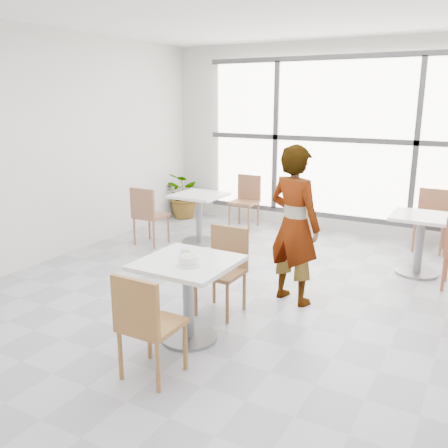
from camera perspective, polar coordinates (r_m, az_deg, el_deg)
The scene contains 16 objects.
floor at distance 5.04m, azimuth 1.70°, elevation -10.30°, with size 7.00×7.00×0.00m, color #9E9EA5.
wall_back at distance 7.87m, azimuth 13.87°, elevation 9.68°, with size 6.00×6.00×0.00m, color silver.
wall_left at distance 6.55m, azimuth -22.39°, elevation 8.09°, with size 7.00×7.00×0.00m, color silver.
window at distance 7.81m, azimuth 13.74°, elevation 9.66°, with size 4.60×0.07×2.52m.
main_table at distance 4.32m, azimuth -4.27°, elevation -7.19°, with size 0.80×0.80×0.75m.
chair_near at distance 3.76m, azimuth -9.29°, elevation -11.18°, with size 0.42×0.42×0.87m.
chair_far at distance 4.90m, azimuth 0.04°, elevation -4.73°, with size 0.42×0.42×0.87m.
oatmeal_bowl at distance 4.11m, azimuth -4.23°, elevation -4.30°, with size 0.21×0.21×0.10m.
coffee_cup at distance 4.36m, azimuth -4.60°, elevation -3.38°, with size 0.16×0.13×0.07m.
person at distance 5.08m, azimuth 8.32°, elevation -0.15°, with size 0.61×0.40×1.68m, color black.
bg_table_left at distance 7.22m, azimuth -2.95°, elevation 1.52°, with size 0.70×0.70×0.75m.
bg_table_right at distance 6.39m, azimuth 22.17°, elevation -1.32°, with size 0.70×0.70×0.75m.
bg_chair_left_near at distance 7.17m, azimuth -9.04°, elevation 1.37°, with size 0.42×0.42×0.87m.
bg_chair_left_far at distance 8.16m, azimuth 2.65°, elevation 3.16°, with size 0.42×0.42×0.87m.
bg_chair_right_far at distance 7.50m, azimuth 23.35°, elevation 0.93°, with size 0.42×0.42×0.87m.
plant_left at distance 8.77m, azimuth -4.59°, elevation 3.38°, with size 0.75×0.65×0.83m, color #487A38.
Camera 1 is at (2.11, -4.05, 2.13)m, focal length 38.68 mm.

